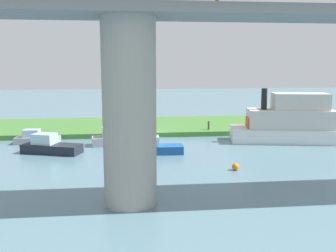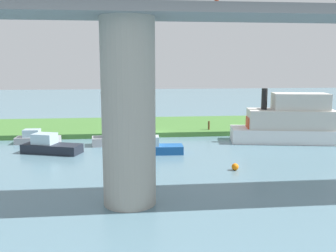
% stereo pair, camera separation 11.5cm
% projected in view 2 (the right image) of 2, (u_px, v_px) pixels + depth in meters
% --- Properties ---
extents(ground_plane, '(160.00, 160.00, 0.00)m').
position_uv_depth(ground_plane, '(148.00, 138.00, 38.76)').
color(ground_plane, slate).
extents(grassy_bank, '(80.00, 12.00, 0.50)m').
position_uv_depth(grassy_bank, '(145.00, 126.00, 44.61)').
color(grassy_bank, '#427533').
rests_on(grassy_bank, ground).
extents(bridge_pylon, '(2.81, 2.81, 9.79)m').
position_uv_depth(bridge_pylon, '(129.00, 113.00, 19.66)').
color(bridge_pylon, '#9E998E').
rests_on(bridge_pylon, ground).
extents(bridge_span, '(70.66, 4.30, 3.25)m').
position_uv_depth(bridge_span, '(127.00, 6.00, 18.81)').
color(bridge_span, slate).
rests_on(bridge_span, bridge_pylon).
extents(person_on_bank, '(0.39, 0.39, 1.39)m').
position_uv_depth(person_on_bank, '(131.00, 122.00, 41.34)').
color(person_on_bank, '#2D334C').
rests_on(person_on_bank, grassy_bank).
extents(mooring_post, '(0.20, 0.20, 0.92)m').
position_uv_depth(mooring_post, '(209.00, 125.00, 40.61)').
color(mooring_post, brown).
rests_on(mooring_post, grassy_bank).
extents(riverboat_paddlewheel, '(10.60, 5.20, 5.19)m').
position_uv_depth(riverboat_paddlewheel, '(289.00, 122.00, 36.38)').
color(riverboat_paddlewheel, white).
rests_on(riverboat_paddlewheel, ground).
extents(houseboat_blue, '(5.17, 2.32, 1.67)m').
position_uv_depth(houseboat_blue, '(117.00, 138.00, 35.34)').
color(houseboat_blue, '#99999E').
rests_on(houseboat_blue, ground).
extents(skiff_small, '(4.54, 1.79, 1.49)m').
position_uv_depth(skiff_small, '(155.00, 147.00, 31.76)').
color(skiff_small, '#195199').
rests_on(skiff_small, ground).
extents(motorboat_white, '(4.12, 1.55, 1.36)m').
position_uv_depth(motorboat_white, '(36.00, 138.00, 35.89)').
color(motorboat_white, '#99999E').
rests_on(motorboat_white, ground).
extents(pontoon_yellow, '(5.28, 3.30, 1.66)m').
position_uv_depth(pontoon_yellow, '(50.00, 146.00, 32.00)').
color(pontoon_yellow, '#1E232D').
rests_on(pontoon_yellow, ground).
extents(marker_buoy, '(0.50, 0.50, 0.50)m').
position_uv_depth(marker_buoy, '(235.00, 167.00, 26.75)').
color(marker_buoy, orange).
rests_on(marker_buoy, ground).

